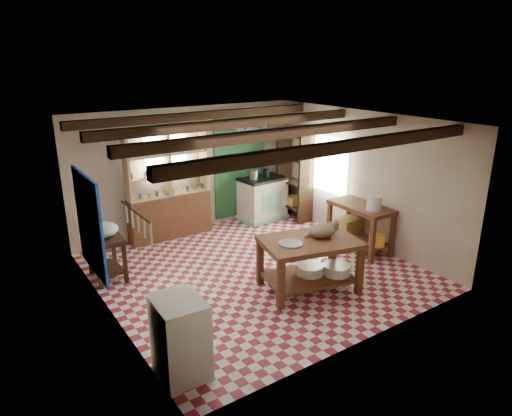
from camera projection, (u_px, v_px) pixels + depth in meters
floor at (255, 271)px, 7.95m from camera, size 5.00×5.00×0.02m
ceiling at (255, 120)px, 7.13m from camera, size 5.00×5.00×0.02m
wall_back at (189, 170)px, 9.50m from camera, size 5.00×0.04×2.60m
wall_front at (369, 250)px, 5.57m from camera, size 5.00×0.04×2.60m
wall_left at (103, 230)px, 6.21m from camera, size 0.04×5.00×2.60m
wall_right at (362, 178)px, 8.86m from camera, size 0.04×5.00×2.60m
ceiling_beams at (255, 128)px, 7.16m from camera, size 5.00×3.80×0.15m
blue_wall_patch at (89, 224)px, 7.00m from camera, size 0.04×1.40×1.60m
green_wall_patch at (240, 165)px, 10.16m from camera, size 1.30×0.04×2.30m
window_back at (165, 154)px, 9.10m from camera, size 0.90×0.02×0.80m
window_right at (326, 164)px, 9.61m from camera, size 0.02×1.30×1.20m
utensil_rail at (136, 222)px, 5.15m from camera, size 0.06×0.90×0.28m
pot_rack at (250, 125)px, 9.54m from camera, size 0.86×0.12×0.36m
shelving_unit at (168, 185)px, 9.13m from camera, size 1.70×0.34×2.20m
tall_rack at (295, 176)px, 10.26m from camera, size 0.40×0.86×2.00m
work_table at (309, 264)px, 7.23m from camera, size 1.67×1.30×0.84m
stove at (262, 198)px, 10.36m from camera, size 1.05×0.75×0.98m
prep_table at (107, 257)px, 7.58m from camera, size 0.53×0.76×0.75m
white_cabinet at (180, 337)px, 5.24m from camera, size 0.57×0.67×0.96m
right_counter at (360, 227)px, 8.70m from camera, size 0.65×1.27×0.90m
cat at (323, 230)px, 7.19m from camera, size 0.48×0.38×0.21m
steel_tray at (291, 243)px, 6.93m from camera, size 0.44×0.44×0.02m
basin_large at (310, 269)px, 7.33m from camera, size 0.53×0.53×0.15m
basin_small at (336, 269)px, 7.33m from camera, size 0.54×0.54×0.16m
kettle_left at (254, 175)px, 10.02m from camera, size 0.20×0.20×0.21m
kettle_right at (266, 173)px, 10.23m from camera, size 0.16×0.16×0.18m
enamel_bowl at (104, 230)px, 7.42m from camera, size 0.48×0.48×0.23m
white_bucket at (374, 203)px, 8.21m from camera, size 0.27×0.27×0.27m
wicker_basket at (348, 226)px, 8.96m from camera, size 0.44×0.35×0.30m
yellow_tub at (377, 240)px, 8.38m from camera, size 0.29×0.29×0.21m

